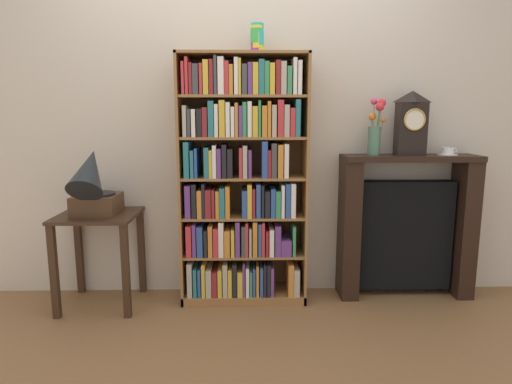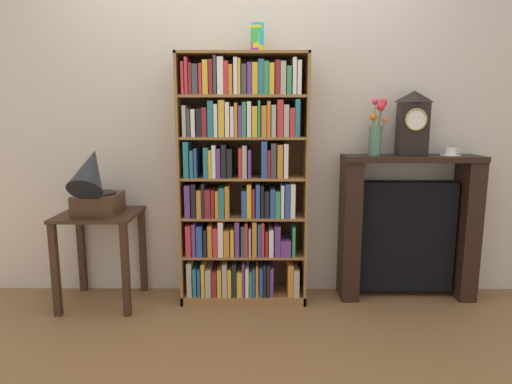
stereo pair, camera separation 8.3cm
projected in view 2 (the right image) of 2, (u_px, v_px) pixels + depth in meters
The scene contains 10 objects.
ground_plane at pixel (244, 305), 3.04m from camera, with size 7.49×6.40×0.02m, color brown.
wall_back at pixel (257, 116), 3.13m from camera, with size 4.49×0.08×2.60m, color beige.
bookshelf at pixel (241, 184), 3.00m from camera, with size 0.87×0.32×1.71m.
cup_stack at pixel (257, 39), 2.86m from camera, with size 0.09×0.09×0.19m.
side_table_left at pixel (100, 235), 2.99m from camera, with size 0.52×0.49×0.65m.
gramophone at pixel (94, 184), 2.87m from camera, with size 0.28×0.45×0.50m.
fireplace_mantel at pixel (407, 228), 3.11m from camera, with size 0.95×0.26×1.03m.
mantel_clock at pixel (413, 123), 2.96m from camera, with size 0.20×0.13×0.44m.
flower_vase at pixel (376, 131), 2.97m from camera, with size 0.12×0.13×0.39m.
teacup_with_saucer at pixel (450, 152), 3.00m from camera, with size 0.14×0.14×0.05m.
Camera 2 is at (0.10, -2.86, 1.29)m, focal length 30.48 mm.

